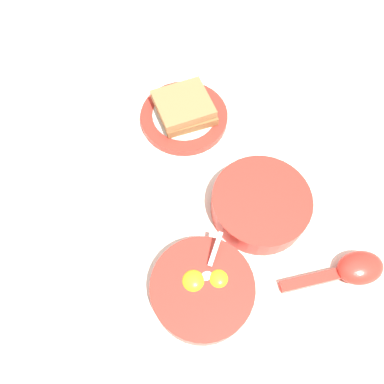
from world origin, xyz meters
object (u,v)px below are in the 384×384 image
at_px(egg_bowl, 202,289).
at_px(toast_plate, 184,117).
at_px(congee_bowl, 260,204).
at_px(toast_sandwich, 184,107).
at_px(soup_spoon, 352,270).

xyz_separation_m(egg_bowl, toast_plate, (0.12, 0.33, -0.02)).
relative_size(toast_plate, congee_bowl, 1.02).
xyz_separation_m(egg_bowl, congee_bowl, (0.16, 0.09, 0.00)).
bearing_deg(egg_bowl, toast_plate, 69.35).
distance_m(toast_plate, toast_sandwich, 0.03).
relative_size(toast_plate, soup_spoon, 1.00).
bearing_deg(egg_bowl, congee_bowl, 29.00).
height_order(toast_sandwich, soup_spoon, toast_sandwich).
relative_size(toast_sandwich, soup_spoon, 0.66).
xyz_separation_m(egg_bowl, toast_sandwich, (0.13, 0.33, 0.01)).
bearing_deg(toast_sandwich, toast_plate, -134.07).
relative_size(toast_plate, toast_sandwich, 1.51).
relative_size(egg_bowl, toast_plate, 0.92).
distance_m(egg_bowl, soup_spoon, 0.25).
relative_size(egg_bowl, soup_spoon, 0.92).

